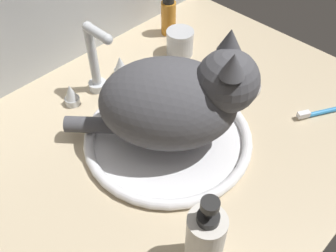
% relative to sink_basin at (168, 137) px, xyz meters
% --- Properties ---
extents(countertop, '(1.00, 0.69, 0.03)m').
position_rel_sink_basin_xyz_m(countertop, '(-0.02, 0.01, -0.02)').
color(countertop, '#CCB793').
rests_on(countertop, ground).
extents(backsplash_wall, '(1.00, 0.02, 0.39)m').
position_rel_sink_basin_xyz_m(backsplash_wall, '(-0.02, 0.36, 0.15)').
color(backsplash_wall, '#B2B7BC').
rests_on(backsplash_wall, ground).
extents(sink_basin, '(0.33, 0.33, 0.02)m').
position_rel_sink_basin_xyz_m(sink_basin, '(0.00, 0.00, 0.00)').
color(sink_basin, white).
rests_on(sink_basin, countertop).
extents(faucet, '(0.17, 0.09, 0.17)m').
position_rel_sink_basin_xyz_m(faucet, '(-0.00, 0.22, 0.06)').
color(faucet, silver).
rests_on(faucet, countertop).
extents(cat, '(0.30, 0.31, 0.22)m').
position_rel_sink_basin_xyz_m(cat, '(0.01, -0.02, 0.10)').
color(cat, '#4C4C51').
rests_on(cat, sink_basin).
extents(amber_bottle, '(0.04, 0.04, 0.11)m').
position_rel_sink_basin_xyz_m(amber_bottle, '(0.27, 0.27, 0.04)').
color(amber_bottle, '#C67A23').
rests_on(amber_bottle, countertop).
extents(soap_pump_bottle, '(0.06, 0.06, 0.16)m').
position_rel_sink_basin_xyz_m(soap_pump_bottle, '(-0.14, -0.21, 0.05)').
color(soap_pump_bottle, silver).
rests_on(soap_pump_bottle, countertop).
extents(metal_jar, '(0.07, 0.07, 0.06)m').
position_rel_sink_basin_xyz_m(metal_jar, '(0.23, 0.18, 0.02)').
color(metal_jar, '#B2B5BA').
rests_on(metal_jar, countertop).
extents(toothbrush, '(0.14, 0.09, 0.02)m').
position_rel_sink_basin_xyz_m(toothbrush, '(0.29, -0.19, -0.00)').
color(toothbrush, '#338CD1').
rests_on(toothbrush, countertop).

